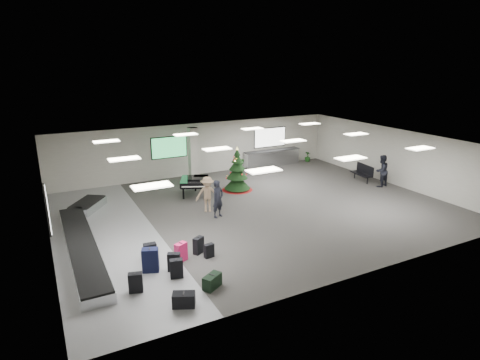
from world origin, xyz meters
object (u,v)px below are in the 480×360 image
baggage_carousel (83,237)px  potted_plant_right (308,157)px  bench (363,172)px  service_counter (272,158)px  traveler_b (207,194)px  christmas_tree (237,175)px  grand_piano (194,182)px  traveler_bench (381,171)px  traveler_a (218,199)px  potted_plant_left (241,166)px  pink_suitcase (181,252)px

baggage_carousel → potted_plant_right: size_ratio=13.59×
bench → service_counter: bearing=125.9°
bench → traveler_b: traveler_b is taller
traveler_b → potted_plant_right: size_ratio=2.38×
service_counter → bench: 6.20m
service_counter → christmas_tree: size_ratio=1.68×
grand_piano → bench: grand_piano is taller
christmas_tree → grand_piano: (-2.41, 0.22, -0.09)m
service_counter → traveler_b: bearing=-140.7°
christmas_tree → traveler_b: size_ratio=1.42×
traveler_bench → christmas_tree: bearing=-31.1°
service_counter → traveler_a: traveler_a is taller
baggage_carousel → potted_plant_left: (10.15, 6.09, 0.24)m
pink_suitcase → potted_plant_left: (7.26, 9.33, 0.11)m
grand_piano → potted_plant_right: bearing=42.9°
baggage_carousel → christmas_tree: bearing=20.5°
potted_plant_left → bench: bearing=-40.9°
traveler_a → traveler_bench: (10.06, -0.01, 0.04)m
traveler_b → traveler_a: bearing=-59.4°
traveler_b → potted_plant_left: bearing=70.5°
bench → potted_plant_right: bearing=98.3°
traveler_b → traveler_bench: 10.24m
traveler_a → traveler_b: bearing=76.2°
baggage_carousel → pink_suitcase: (2.90, -3.24, 0.13)m
baggage_carousel → potted_plant_left: bearing=31.0°
baggage_carousel → bench: bench is taller
christmas_tree → potted_plant_right: size_ratio=3.38×
potted_plant_left → potted_plant_right: potted_plant_left is taller
service_counter → grand_piano: size_ratio=1.84×
potted_plant_left → traveler_a: bearing=-125.5°
christmas_tree → traveler_a: (-2.58, -3.16, 0.04)m
service_counter → traveler_bench: traveler_bench is taller
traveler_bench → potted_plant_right: traveler_bench is taller
pink_suitcase → grand_piano: grand_piano is taller
bench → baggage_carousel: bearing=-167.4°
baggage_carousel → pink_suitcase: size_ratio=13.82×
grand_piano → traveler_bench: bearing=5.6°
baggage_carousel → traveler_a: traveler_a is taller
grand_piano → baggage_carousel: bearing=-126.1°
bench → potted_plant_left: bench is taller
traveler_b → baggage_carousel: bearing=-150.5°
baggage_carousel → pink_suitcase: pink_suitcase is taller
christmas_tree → bench: bearing=-14.4°
traveler_bench → bench: bearing=-92.8°
traveler_a → potted_plant_left: bearing=31.3°
traveler_bench → grand_piano: bearing=-27.1°
traveler_bench → potted_plant_left: bearing=-55.2°
bench → pink_suitcase: bearing=-152.7°
service_counter → traveler_a: (-7.04, -6.76, 0.32)m
potted_plant_left → pink_suitcase: bearing=-127.9°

